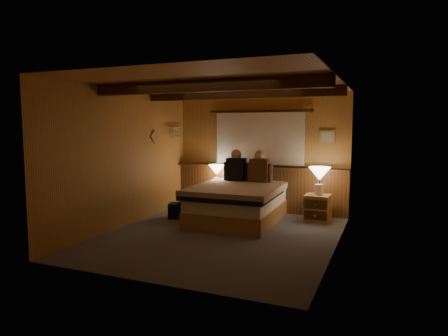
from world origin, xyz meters
The scene contains 19 objects.
floor centered at (0.00, 0.00, 0.00)m, with size 4.20×4.20×0.00m, color #4D515B.
ceiling centered at (0.00, 0.00, 2.40)m, with size 4.20×4.20×0.00m, color #DA9551.
wall_back centered at (0.00, 2.10, 1.20)m, with size 3.60×3.60×0.00m, color #C38C46.
wall_left centered at (-1.80, 0.00, 1.20)m, with size 4.20×4.20×0.00m, color #C38C46.
wall_right centered at (1.80, 0.00, 1.20)m, with size 4.20×4.20×0.00m, color #C38C46.
wall_front centered at (0.00, -2.10, 1.20)m, with size 3.60×3.60×0.00m, color #C38C46.
wainscot centered at (0.00, 2.04, 0.49)m, with size 3.60×0.23×0.94m.
curtain_window centered at (0.00, 2.03, 1.52)m, with size 2.18×0.09×1.11m.
ceiling_beams centered at (0.00, 0.15, 2.31)m, with size 3.60×1.65×0.16m.
coat_rail centered at (-1.72, 1.58, 1.67)m, with size 0.05×0.55×0.24m.
framed_print centered at (1.35, 2.08, 1.55)m, with size 0.30×0.04×0.25m.
bed centered at (-0.09, 1.01, 0.35)m, with size 1.57×1.99×0.67m.
nightstand_left centered at (-0.85, 1.76, 0.26)m, with size 0.52×0.48×0.52m.
nightstand_right centered at (1.28, 1.58, 0.25)m, with size 0.46×0.42×0.49m.
lamp_left centered at (-0.84, 1.78, 0.82)m, with size 0.33×0.33×0.43m.
lamp_right centered at (1.30, 1.57, 0.86)m, with size 0.39×0.39×0.52m.
person_left centered at (-0.35, 1.62, 0.92)m, with size 0.54×0.21×0.65m.
person_right centered at (0.14, 1.62, 0.92)m, with size 0.53×0.21×0.65m.
duffel_bag centered at (-1.16, 0.84, 0.15)m, with size 0.54×0.42×0.35m.
Camera 1 is at (2.46, -5.77, 1.75)m, focal length 32.00 mm.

